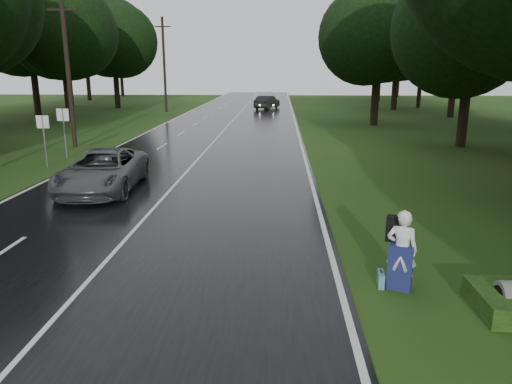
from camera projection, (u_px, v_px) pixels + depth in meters
The scene contains 16 objects.
ground at pixel (81, 291), 10.66m from camera, with size 160.00×160.00×0.00m, color #254213.
road at pixel (209, 147), 29.98m from camera, with size 12.00×140.00×0.04m, color black.
lane_center at pixel (209, 147), 29.98m from camera, with size 0.12×140.00×0.01m, color silver.
grey_car at pixel (103, 170), 19.13m from camera, with size 2.69×5.83×1.62m, color #494C4E.
far_car at pixel (267, 102), 57.59m from camera, with size 1.66×4.76×1.57m, color black.
hitchhiker at pixel (401, 253), 10.59m from camera, with size 0.79×0.76×1.85m.
suitcase at pixel (381, 279), 10.88m from camera, with size 0.13×0.46×0.33m, color teal.
utility_pole_mid at pixel (75, 147), 30.16m from camera, with size 1.80×0.28×9.07m, color black, non-canonical shape.
utility_pole_far at pixel (166, 112), 54.30m from camera, with size 1.80×0.28×10.24m, color black, non-canonical shape.
road_sign_a at pixel (48, 167), 23.91m from camera, with size 0.62×0.10×2.59m, color white, non-canonical shape.
road_sign_b at pixel (67, 159), 26.10m from camera, with size 0.66×0.10×2.73m, color white, non-canonical shape.
tree_left_e at pixel (70, 121), 44.47m from camera, with size 9.15×9.15×14.30m, color black, non-canonical shape.
tree_left_f at pixel (118, 108), 59.57m from camera, with size 8.96×8.96×13.99m, color black, non-canonical shape.
tree_right_d at pixel (460, 146), 30.29m from camera, with size 7.72×7.72×12.07m, color black, non-canonical shape.
tree_right_e at pixel (373, 125), 41.77m from camera, with size 8.30×8.30×12.97m, color black, non-canonical shape.
tree_right_f at pixel (393, 110), 56.85m from camera, with size 8.56×8.56×13.38m, color black, non-canonical shape.
Camera 1 is at (4.39, -9.55, 4.83)m, focal length 33.50 mm.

